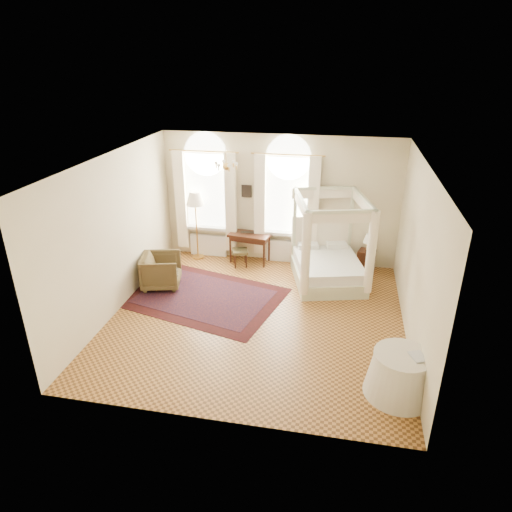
% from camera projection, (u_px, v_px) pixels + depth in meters
% --- Properties ---
extents(ground, '(6.00, 6.00, 0.00)m').
position_uv_depth(ground, '(257.00, 317.00, 9.58)').
color(ground, '#AF7232').
rests_on(ground, ground).
extents(room_walls, '(6.00, 6.00, 6.00)m').
position_uv_depth(room_walls, '(257.00, 229.00, 8.77)').
color(room_walls, beige).
rests_on(room_walls, ground).
extents(window_left, '(1.62, 0.27, 3.29)m').
position_uv_depth(window_left, '(207.00, 203.00, 11.88)').
color(window_left, white).
rests_on(window_left, room_walls).
extents(window_right, '(1.62, 0.27, 3.29)m').
position_uv_depth(window_right, '(286.00, 208.00, 11.51)').
color(window_right, white).
rests_on(window_right, room_walls).
extents(chandelier, '(0.51, 0.45, 0.50)m').
position_uv_depth(chandelier, '(226.00, 165.00, 9.62)').
color(chandelier, '#BC8C3E').
rests_on(chandelier, room_walls).
extents(wall_pictures, '(2.54, 0.03, 0.39)m').
position_uv_depth(wall_pictures, '(283.00, 191.00, 11.45)').
color(wall_pictures, black).
rests_on(wall_pictures, room_walls).
extents(canopy_bed, '(2.02, 2.27, 2.11)m').
position_uv_depth(canopy_bed, '(328.00, 263.00, 10.88)').
color(canopy_bed, beige).
rests_on(canopy_bed, ground).
extents(nightstand, '(0.48, 0.46, 0.57)m').
position_uv_depth(nightstand, '(366.00, 261.00, 11.48)').
color(nightstand, '#3A1B0F').
rests_on(nightstand, ground).
extents(nightstand_lamp, '(0.29, 0.29, 0.42)m').
position_uv_depth(nightstand_lamp, '(369.00, 239.00, 11.31)').
color(nightstand_lamp, '#BC8C3E').
rests_on(nightstand_lamp, nightstand).
extents(writing_desk, '(1.13, 0.71, 0.79)m').
position_uv_depth(writing_desk, '(250.00, 238.00, 11.85)').
color(writing_desk, '#3A1B0F').
rests_on(writing_desk, ground).
extents(laptop, '(0.39, 0.28, 0.03)m').
position_uv_depth(laptop, '(248.00, 232.00, 11.89)').
color(laptop, black).
rests_on(laptop, writing_desk).
extents(stool, '(0.48, 0.48, 0.44)m').
position_uv_depth(stool, '(240.00, 253.00, 11.75)').
color(stool, '#483C1E').
rests_on(stool, ground).
extents(armchair, '(1.06, 1.04, 0.80)m').
position_uv_depth(armchair, '(161.00, 271.00, 10.70)').
color(armchair, '#4B3B20').
rests_on(armchair, ground).
extents(coffee_table, '(0.66, 0.57, 0.38)m').
position_uv_depth(coffee_table, '(166.00, 274.00, 10.66)').
color(coffee_table, silver).
rests_on(coffee_table, ground).
extents(floor_lamp, '(0.47, 0.47, 1.83)m').
position_uv_depth(floor_lamp, '(195.00, 202.00, 11.74)').
color(floor_lamp, '#BC8C3E').
rests_on(floor_lamp, ground).
extents(oriental_rug, '(3.86, 3.18, 0.01)m').
position_uv_depth(oriental_rug, '(204.00, 297.00, 10.37)').
color(oriental_rug, '#410F12').
rests_on(oriental_rug, ground).
extents(side_table, '(1.12, 1.12, 0.76)m').
position_uv_depth(side_table, '(400.00, 374.00, 7.31)').
color(side_table, beige).
rests_on(side_table, ground).
extents(book, '(0.31, 0.35, 0.03)m').
position_uv_depth(book, '(412.00, 358.00, 7.05)').
color(book, black).
rests_on(book, side_table).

